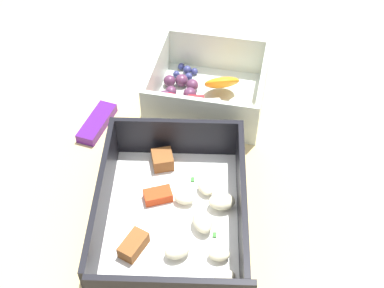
# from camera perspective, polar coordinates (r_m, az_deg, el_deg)

# --- Properties ---
(table_surface) EXTENTS (0.80, 0.80, 0.02)m
(table_surface) POSITION_cam_1_polar(r_m,az_deg,el_deg) (0.65, -0.01, -0.74)
(table_surface) COLOR tan
(table_surface) RESTS_ON ground
(pasta_container) EXTENTS (0.21, 0.16, 0.06)m
(pasta_container) POSITION_cam_1_polar(r_m,az_deg,el_deg) (0.55, -2.06, -7.58)
(pasta_container) COLOR white
(pasta_container) RESTS_ON table_surface
(fruit_bowl) EXTENTS (0.15, 0.16, 0.06)m
(fruit_bowl) POSITION_cam_1_polar(r_m,az_deg,el_deg) (0.69, 1.47, 5.97)
(fruit_bowl) COLOR silver
(fruit_bowl) RESTS_ON table_surface
(candy_bar) EXTENTS (0.07, 0.04, 0.01)m
(candy_bar) POSITION_cam_1_polar(r_m,az_deg,el_deg) (0.67, -10.44, 2.31)
(candy_bar) COLOR #51197A
(candy_bar) RESTS_ON table_surface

